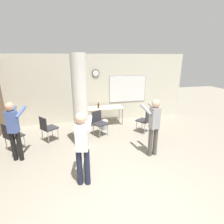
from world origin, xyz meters
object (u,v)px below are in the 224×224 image
(chair_mid_room, at_px, (145,119))
(person_playing_front, at_px, (82,143))
(person_playing_side, at_px, (154,123))
(chair_by_left_wall, at_px, (11,135))
(person_watching_back, at_px, (14,127))
(chair_table_left, at_px, (81,120))
(chair_table_front, at_px, (99,121))
(chair_near_pillar, at_px, (47,127))
(bottle_on_table, at_px, (98,106))
(folding_table, at_px, (104,109))

(chair_mid_room, height_order, person_playing_front, person_playing_front)
(chair_mid_room, distance_m, person_playing_side, 1.61)
(chair_by_left_wall, distance_m, person_playing_side, 4.11)
(person_watching_back, bearing_deg, person_playing_front, -38.56)
(chair_by_left_wall, bearing_deg, chair_mid_room, 4.93)
(chair_table_left, bearing_deg, chair_table_front, -22.39)
(chair_by_left_wall, relative_size, chair_near_pillar, 1.00)
(chair_by_left_wall, xyz_separation_m, person_playing_front, (1.96, -1.88, 0.47))
(bottle_on_table, height_order, person_watching_back, person_watching_back)
(chair_near_pillar, relative_size, person_playing_front, 0.52)
(bottle_on_table, relative_size, chair_table_left, 0.28)
(folding_table, relative_size, bottle_on_table, 6.39)
(bottle_on_table, xyz_separation_m, chair_table_front, (-0.12, -0.96, -0.30))
(person_playing_front, bearing_deg, person_playing_side, 21.55)
(chair_mid_room, height_order, person_playing_side, person_playing_side)
(chair_mid_room, bearing_deg, chair_by_left_wall, -175.07)
(chair_by_left_wall, height_order, chair_near_pillar, same)
(chair_by_left_wall, xyz_separation_m, person_watching_back, (0.29, -0.55, 0.44))
(bottle_on_table, xyz_separation_m, chair_mid_room, (1.55, -1.12, -0.30))
(chair_near_pillar, relative_size, person_playing_side, 0.53)
(chair_table_front, bearing_deg, chair_mid_room, -5.55)
(chair_table_front, relative_size, person_watching_back, 0.54)
(chair_mid_room, bearing_deg, chair_table_left, 169.74)
(chair_by_left_wall, bearing_deg, person_watching_back, -62.30)
(bottle_on_table, relative_size, person_watching_back, 0.15)
(bottle_on_table, distance_m, person_playing_front, 3.48)
(person_playing_side, bearing_deg, person_playing_front, -158.45)
(chair_table_front, xyz_separation_m, chair_near_pillar, (-1.72, -0.14, 0.00))
(folding_table, bearing_deg, chair_by_left_wall, -153.30)
(folding_table, bearing_deg, person_playing_front, -107.21)
(bottle_on_table, bearing_deg, folding_table, 6.18)
(chair_mid_room, height_order, person_watching_back, person_watching_back)
(folding_table, relative_size, chair_table_left, 1.78)
(person_watching_back, bearing_deg, chair_near_pillar, 54.97)
(chair_table_front, xyz_separation_m, person_watching_back, (-2.38, -1.09, 0.44))
(folding_table, xyz_separation_m, bottle_on_table, (-0.22, -0.02, 0.15))
(person_playing_front, bearing_deg, chair_mid_room, 43.48)
(folding_table, relative_size, person_playing_side, 0.94)
(person_watching_back, bearing_deg, chair_table_left, 37.07)
(chair_table_left, bearing_deg, chair_mid_room, -10.26)
(chair_by_left_wall, relative_size, person_playing_side, 0.53)
(chair_mid_room, distance_m, chair_by_left_wall, 4.36)
(folding_table, bearing_deg, bottle_on_table, -173.82)
(chair_mid_room, bearing_deg, chair_near_pillar, 179.59)
(chair_table_front, xyz_separation_m, person_playing_side, (1.26, -1.65, 0.45))
(chair_by_left_wall, relative_size, person_watching_back, 0.54)
(chair_table_left, bearing_deg, person_playing_side, -45.41)
(chair_table_front, distance_m, chair_table_left, 0.66)
(chair_mid_room, bearing_deg, folding_table, 139.34)
(folding_table, bearing_deg, person_playing_side, -70.80)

